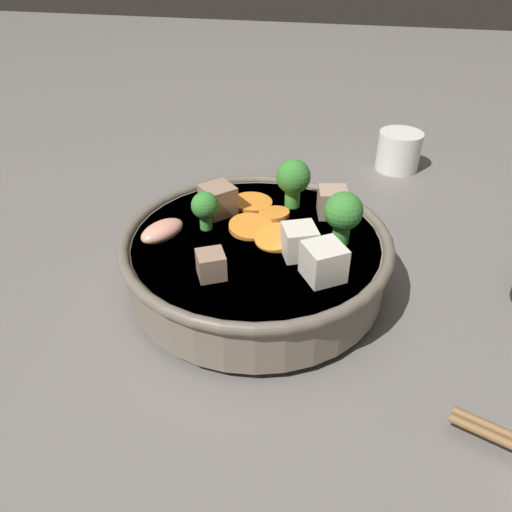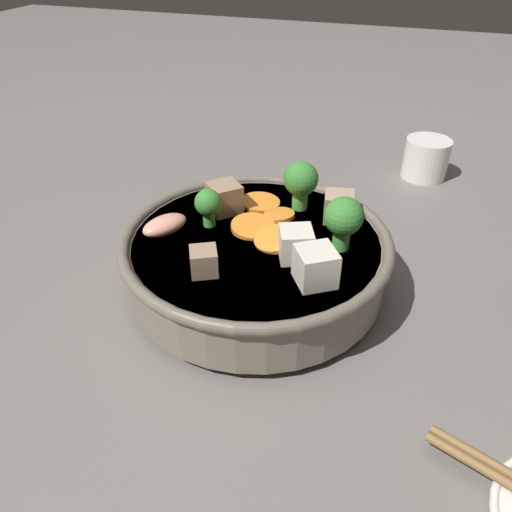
% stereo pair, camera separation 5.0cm
% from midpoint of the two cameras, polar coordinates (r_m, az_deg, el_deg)
% --- Properties ---
extents(ground_plane, '(3.00, 3.00, 0.00)m').
position_cam_midpoint_polar(ground_plane, '(0.54, 2.67, -3.71)').
color(ground_plane, slate).
extents(stirfry_bowl, '(0.28, 0.28, 0.12)m').
position_cam_midpoint_polar(stirfry_bowl, '(0.51, 2.93, 0.18)').
color(stirfry_bowl, slate).
rests_on(stirfry_bowl, ground_plane).
extents(tea_cup, '(0.07, 0.07, 0.06)m').
position_cam_midpoint_polar(tea_cup, '(0.81, 20.60, 10.39)').
color(tea_cup, white).
rests_on(tea_cup, ground_plane).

